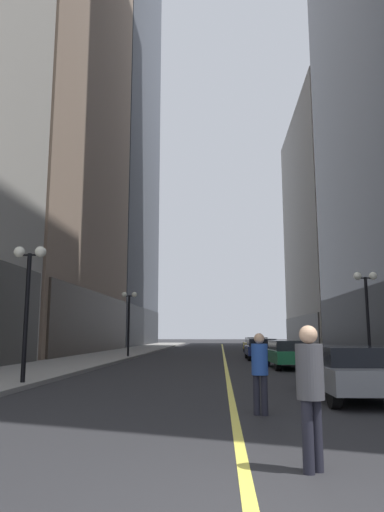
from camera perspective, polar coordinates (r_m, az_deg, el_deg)
name	(u,v)px	position (r m, az deg, el deg)	size (l,w,h in m)	color
ground_plane	(224,354)	(39.27, 3.88, -11.80)	(200.00, 200.00, 0.00)	#262628
sidewalk_left	(124,353)	(40.06, -8.26, -11.57)	(4.50, 78.00, 0.15)	gray
sidewalk_right	(326,353)	(40.18, 15.96, -11.31)	(4.50, 78.00, 0.15)	gray
lane_centre_stripe	(224,354)	(39.27, 3.88, -11.79)	(0.16, 70.00, 0.01)	#E5D64C
building_left_far	(109,60)	(77.92, -10.10, 22.41)	(12.66, 26.00, 85.30)	#4C515B
building_right_far	(347,226)	(68.21, 18.38, 3.47)	(14.04, 26.00, 32.70)	#A8A399
car_grey	(350,370)	(12.87, 18.74, -13.05)	(1.98, 4.50, 1.32)	slate
car_green	(289,353)	(23.26, 11.71, -11.50)	(2.07, 4.75, 1.32)	#196038
car_navy	(261,348)	(30.60, 8.41, -11.05)	(1.92, 4.20, 1.32)	#141E4C
car_yellow	(256,344)	(41.12, 7.79, -10.62)	(2.04, 4.55, 1.32)	yellow
pedestrian_in_blue_hoodie	(260,367)	(10.02, 8.26, -13.25)	(0.41, 0.41, 1.65)	black
pedestrian_with_orange_bag	(310,385)	(6.14, 14.21, -14.98)	(0.48, 0.48, 1.74)	black
street_lamp_left_near	(28,282)	(15.89, -19.33, -3.06)	(1.06, 0.36, 4.43)	black
street_lamp_left_far	(129,309)	(32.02, -7.69, -6.45)	(1.06, 0.36, 4.43)	black
street_lamp_right_mid	(367,298)	(22.78, 20.49, -4.77)	(1.06, 0.36, 4.43)	black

